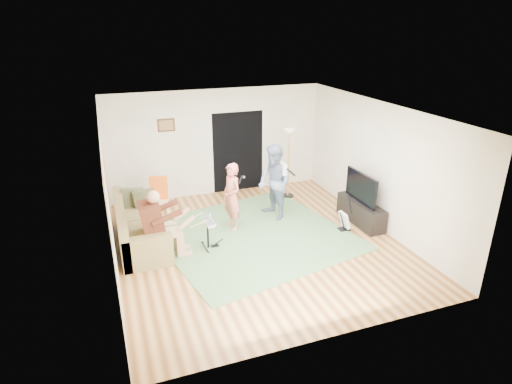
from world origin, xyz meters
TOP-DOWN VIEW (x-y plane):
  - floor at (0.00, 0.00)m, footprint 6.00×6.00m
  - walls at (0.00, 0.00)m, footprint 5.50×6.00m
  - ceiling at (0.00, 0.00)m, footprint 6.00×6.00m
  - window_blinds at (-2.74, 0.20)m, footprint 0.00×2.05m
  - doorway at (0.55, 2.99)m, footprint 2.10×0.00m
  - picture_frame at (-1.25, 2.99)m, footprint 0.42×0.03m
  - area_rug at (0.02, 0.34)m, footprint 4.35×4.30m
  - sofa at (-2.30, 0.78)m, footprint 0.91×2.22m
  - drummer at (-1.87, 0.13)m, footprint 0.89×0.50m
  - drum_kit at (-1.00, 0.13)m, footprint 0.36×0.64m
  - singer at (-0.29, 0.83)m, footprint 0.47×0.61m
  - microphone at (-0.09, 0.83)m, footprint 0.06×0.06m
  - guitarist at (0.77, 1.03)m, footprint 0.81×0.95m
  - guitar_held at (0.97, 1.03)m, footprint 0.15×0.60m
  - guitar_spare at (1.96, -0.09)m, footprint 0.30×0.27m
  - torchiere_lamp at (1.60, 2.10)m, footprint 0.32×0.32m
  - dining_chair at (-1.71, 1.80)m, footprint 0.50×0.52m
  - tv_cabinet at (2.50, 0.12)m, footprint 0.40×1.40m
  - television at (2.45, 0.12)m, footprint 0.06×1.11m

SIDE VIEW (x-z plane):
  - floor at x=0.00m, z-range 0.00..0.00m
  - area_rug at x=0.02m, z-range 0.00..0.02m
  - guitar_spare at x=1.96m, z-range -0.18..0.66m
  - tv_cabinet at x=2.50m, z-range 0.00..0.50m
  - drum_kit at x=-1.00m, z-range -0.04..0.62m
  - sofa at x=-2.30m, z-range -0.15..0.75m
  - dining_chair at x=-1.71m, z-range -0.14..0.85m
  - drummer at x=-1.87m, z-range -0.15..1.21m
  - singer at x=-0.29m, z-range 0.00..1.47m
  - television at x=2.45m, z-range 0.52..1.18m
  - guitarist at x=0.77m, z-range 0.00..1.71m
  - doorway at x=0.55m, z-range 0.00..2.10m
  - microphone at x=-0.09m, z-range 0.98..1.22m
  - guitar_held at x=0.97m, z-range 1.04..1.30m
  - torchiere_lamp at x=1.60m, z-range 0.33..2.10m
  - walls at x=0.00m, z-range 0.00..2.70m
  - window_blinds at x=-2.74m, z-range 0.53..2.58m
  - picture_frame at x=-1.25m, z-range 1.74..2.06m
  - ceiling at x=0.00m, z-range 2.70..2.70m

